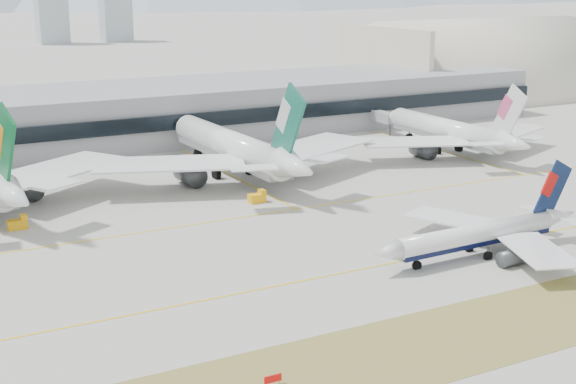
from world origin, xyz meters
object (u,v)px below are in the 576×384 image
widebody_cathay (235,149)px  widebody_china_air (451,132)px  taxiing_airliner (483,234)px  terminal (96,117)px  hangar (475,96)px

widebody_cathay → widebody_china_air: 61.37m
taxiing_airliner → widebody_china_air: size_ratio=0.74×
widebody_cathay → terminal: widebody_cathay is taller
widebody_cathay → taxiing_airliner: bearing=-169.9°
terminal → hangar: size_ratio=3.08×
taxiing_airliner → widebody_cathay: bearing=-79.6°
taxiing_airliner → widebody_cathay: widebody_cathay is taller
widebody_china_air → hangar: size_ratio=0.65×
widebody_cathay → terminal: bearing=16.0°
taxiing_airliner → hangar: hangar is taller
widebody_cathay → widebody_china_air: widebody_cathay is taller
widebody_china_air → taxiing_airliner: bearing=144.5°
taxiing_airliner → hangar: size_ratio=0.48×
widebody_china_air → terminal: (-78.84, 57.60, 1.89)m
widebody_china_air → hangar: 108.67m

